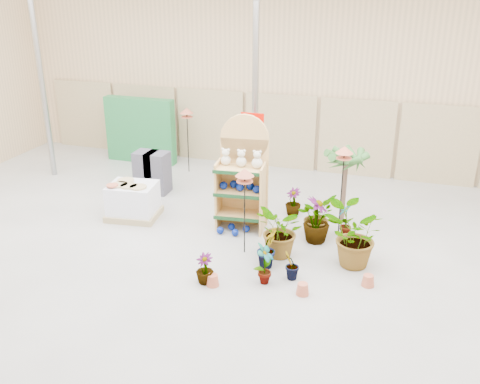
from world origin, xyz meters
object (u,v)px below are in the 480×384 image
object	(u,v)px
potted_plant_2	(281,231)
bird_table_front	(245,175)
pallet_stack	(133,201)
display_shelf	(243,177)

from	to	relation	value
potted_plant_2	bird_table_front	bearing A→B (deg)	-175.32
pallet_stack	display_shelf	bearing A→B (deg)	1.12
display_shelf	potted_plant_2	world-z (taller)	display_shelf
display_shelf	pallet_stack	distance (m)	2.50
pallet_stack	potted_plant_2	xyz separation A→B (m)	(3.46, -0.73, 0.14)
potted_plant_2	pallet_stack	bearing A→B (deg)	168.07
pallet_stack	bird_table_front	world-z (taller)	bird_table_front
display_shelf	potted_plant_2	distance (m)	1.63
bird_table_front	potted_plant_2	bearing A→B (deg)	4.68
display_shelf	pallet_stack	bearing A→B (deg)	-178.00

